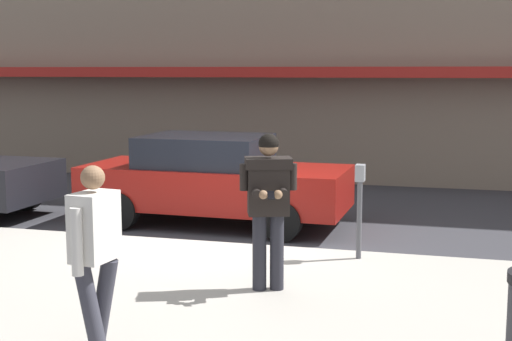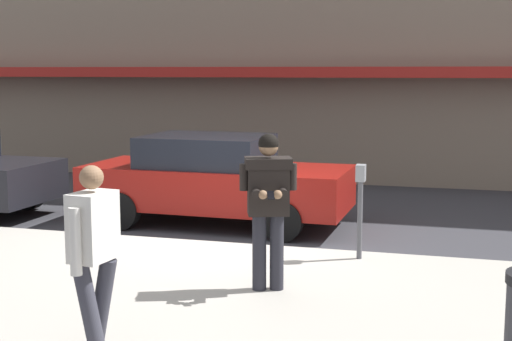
# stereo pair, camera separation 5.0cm
# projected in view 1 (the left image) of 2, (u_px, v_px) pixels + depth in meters

# --- Properties ---
(ground_plane) EXTENTS (80.00, 80.00, 0.00)m
(ground_plane) POSITION_uv_depth(u_px,v_px,m) (219.00, 247.00, 10.71)
(ground_plane) COLOR #333338
(sidewalk) EXTENTS (32.00, 5.30, 0.14)m
(sidewalk) POSITION_uv_depth(u_px,v_px,m) (225.00, 310.00, 7.72)
(sidewalk) COLOR #A8A399
(sidewalk) RESTS_ON ground
(curb_paint_line) EXTENTS (28.00, 0.12, 0.01)m
(curb_paint_line) POSITION_uv_depth(u_px,v_px,m) (285.00, 251.00, 10.50)
(curb_paint_line) COLOR silver
(curb_paint_line) RESTS_ON ground
(parked_sedan_mid) EXTENTS (4.55, 2.03, 1.54)m
(parked_sedan_mid) POSITION_uv_depth(u_px,v_px,m) (213.00, 179.00, 12.21)
(parked_sedan_mid) COLOR maroon
(parked_sedan_mid) RESTS_ON ground
(man_texting_on_phone) EXTENTS (0.62, 0.65, 1.81)m
(man_texting_on_phone) POSITION_uv_depth(u_px,v_px,m) (268.00, 195.00, 8.04)
(man_texting_on_phone) COLOR #23232B
(man_texting_on_phone) RESTS_ON sidewalk
(pedestrian_in_light_coat) EXTENTS (0.37, 0.60, 1.70)m
(pedestrian_in_light_coat) POSITION_uv_depth(u_px,v_px,m) (95.00, 248.00, 6.20)
(pedestrian_in_light_coat) COLOR #33333D
(pedestrian_in_light_coat) RESTS_ON sidewalk
(parking_meter) EXTENTS (0.12, 0.18, 1.27)m
(parking_meter) POSITION_uv_depth(u_px,v_px,m) (360.00, 197.00, 9.44)
(parking_meter) COLOR #4C4C51
(parking_meter) RESTS_ON sidewalk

